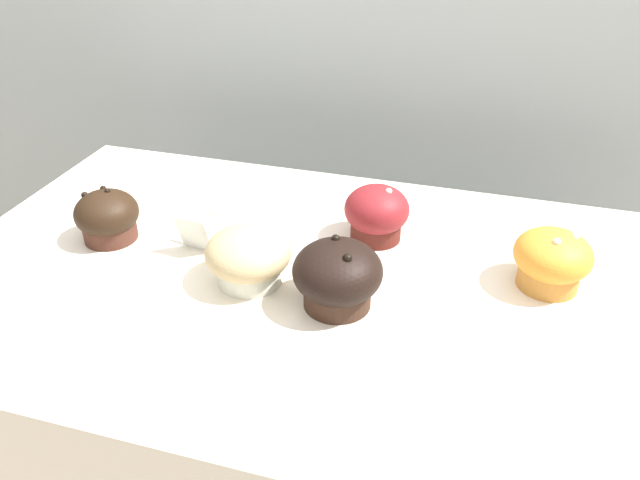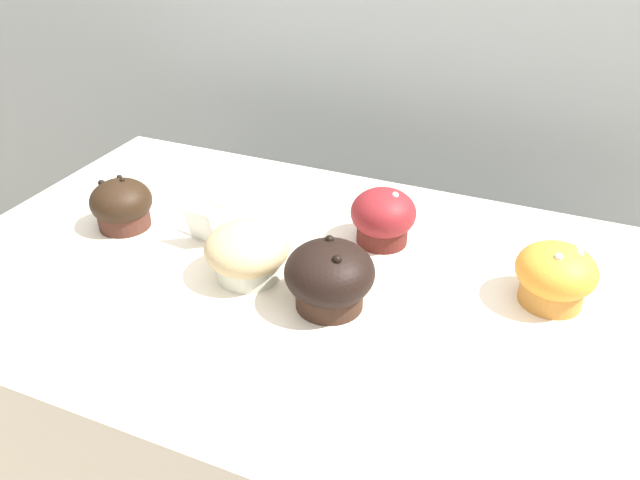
{
  "view_description": "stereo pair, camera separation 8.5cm",
  "coord_description": "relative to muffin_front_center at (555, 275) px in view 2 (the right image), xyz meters",
  "views": [
    {
      "loc": [
        0.23,
        -0.67,
        1.44
      ],
      "look_at": [
        0.03,
        0.03,
        1.0
      ],
      "focal_mm": 35.0,
      "sensor_mm": 36.0,
      "label": 1
    },
    {
      "loc": [
        0.31,
        -0.64,
        1.44
      ],
      "look_at": [
        0.03,
        0.03,
        1.0
      ],
      "focal_mm": 35.0,
      "sensor_mm": 36.0,
      "label": 2
    }
  ],
  "objects": [
    {
      "name": "price_card",
      "position": [
        -0.49,
        -0.05,
        -0.01
      ],
      "size": [
        0.05,
        0.05,
        0.06
      ],
      "color": "white",
      "rests_on": "display_counter"
    },
    {
      "name": "muffin_back_right",
      "position": [
        -0.25,
        0.06,
        0.0
      ],
      "size": [
        0.1,
        0.1,
        0.09
      ],
      "color": "#531D17",
      "rests_on": "display_counter"
    },
    {
      "name": "muffin_back_left",
      "position": [
        -0.39,
        -0.1,
        -0.0
      ],
      "size": [
        0.12,
        0.12,
        0.08
      ],
      "color": "silver",
      "rests_on": "display_counter"
    },
    {
      "name": "muffin_front_center",
      "position": [
        0.0,
        0.0,
        0.0
      ],
      "size": [
        0.1,
        0.1,
        0.08
      ],
      "color": "#CE8637",
      "rests_on": "display_counter"
    },
    {
      "name": "muffin_front_right",
      "position": [
        -0.63,
        -0.06,
        -0.0
      ],
      "size": [
        0.09,
        0.09,
        0.08
      ],
      "color": "#46251C",
      "rests_on": "display_counter"
    },
    {
      "name": "muffin_front_left",
      "position": [
        -0.26,
        -0.12,
        0.0
      ],
      "size": [
        0.11,
        0.11,
        0.09
      ],
      "color": "#392319",
      "rests_on": "display_counter"
    },
    {
      "name": "wall_back",
      "position": [
        -0.33,
        0.53,
        -0.09
      ],
      "size": [
        3.2,
        0.1,
        1.8
      ],
      "primitive_type": "cube",
      "color": "#A8B2B7",
      "rests_on": "ground"
    }
  ]
}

